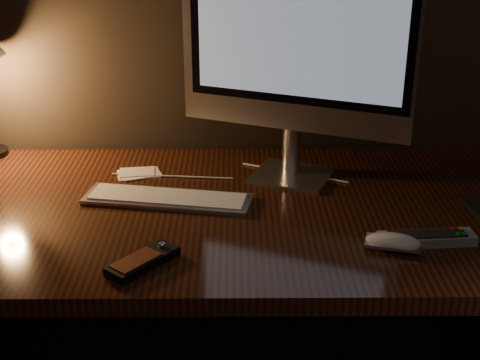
{
  "coord_description": "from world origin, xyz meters",
  "views": [
    {
      "loc": [
        -0.01,
        0.47,
        1.42
      ],
      "look_at": [
        -0.0,
        1.73,
        0.87
      ],
      "focal_mm": 50.0,
      "sensor_mm": 36.0,
      "label": 1
    }
  ],
  "objects_px": {
    "desk": "(240,241)",
    "keyboard": "(167,198)",
    "monitor": "(297,37)",
    "tv_remote": "(427,238)",
    "mouse": "(393,243)",
    "media_remote": "(143,260)"
  },
  "relations": [
    {
      "from": "monitor",
      "to": "media_remote",
      "type": "relative_size",
      "value": 3.94
    },
    {
      "from": "media_remote",
      "to": "monitor",
      "type": "bearing_deg",
      "value": 2.74
    },
    {
      "from": "mouse",
      "to": "keyboard",
      "type": "bearing_deg",
      "value": 169.45
    },
    {
      "from": "monitor",
      "to": "keyboard",
      "type": "xyz_separation_m",
      "value": [
        -0.3,
        -0.14,
        -0.35
      ]
    },
    {
      "from": "desk",
      "to": "monitor",
      "type": "xyz_separation_m",
      "value": [
        0.13,
        0.1,
        0.48
      ]
    },
    {
      "from": "mouse",
      "to": "tv_remote",
      "type": "xyz_separation_m",
      "value": [
        0.07,
        0.02,
        0.0
      ]
    },
    {
      "from": "mouse",
      "to": "media_remote",
      "type": "height_order",
      "value": "media_remote"
    },
    {
      "from": "desk",
      "to": "keyboard",
      "type": "relative_size",
      "value": 4.1
    },
    {
      "from": "monitor",
      "to": "media_remote",
      "type": "height_order",
      "value": "monitor"
    },
    {
      "from": "keyboard",
      "to": "tv_remote",
      "type": "distance_m",
      "value": 0.59
    },
    {
      "from": "keyboard",
      "to": "tv_remote",
      "type": "xyz_separation_m",
      "value": [
        0.55,
        -0.21,
        0.0
      ]
    },
    {
      "from": "monitor",
      "to": "tv_remote",
      "type": "relative_size",
      "value": 2.97
    },
    {
      "from": "keyboard",
      "to": "tv_remote",
      "type": "bearing_deg",
      "value": -10.38
    },
    {
      "from": "monitor",
      "to": "media_remote",
      "type": "bearing_deg",
      "value": -104.48
    },
    {
      "from": "desk",
      "to": "tv_remote",
      "type": "bearing_deg",
      "value": -32.58
    },
    {
      "from": "desk",
      "to": "media_remote",
      "type": "bearing_deg",
      "value": -120.06
    },
    {
      "from": "monitor",
      "to": "tv_remote",
      "type": "height_order",
      "value": "monitor"
    },
    {
      "from": "desk",
      "to": "keyboard",
      "type": "xyz_separation_m",
      "value": [
        -0.17,
        -0.04,
        0.14
      ]
    },
    {
      "from": "desk",
      "to": "keyboard",
      "type": "distance_m",
      "value": 0.22
    },
    {
      "from": "mouse",
      "to": "monitor",
      "type": "bearing_deg",
      "value": 130.72
    },
    {
      "from": "media_remote",
      "to": "tv_remote",
      "type": "relative_size",
      "value": 0.75
    },
    {
      "from": "tv_remote",
      "to": "monitor",
      "type": "bearing_deg",
      "value": 121.66
    }
  ]
}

